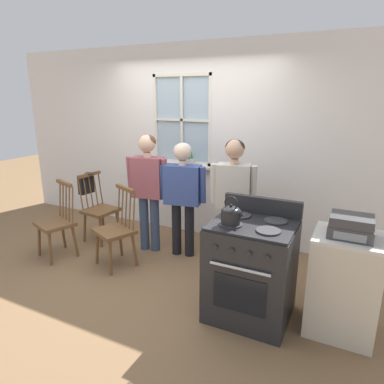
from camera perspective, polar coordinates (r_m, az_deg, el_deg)
The scene contains 14 objects.
ground_plane at distance 4.19m, azimuth -8.35°, elevation -12.95°, with size 16.00×16.00×0.00m, color brown.
wall_back at distance 4.93m, azimuth 0.42°, elevation 7.98°, with size 6.40×0.16×2.70m.
chair_by_window at distance 5.01m, azimuth -15.16°, elevation -2.94°, with size 0.45×0.46×0.97m.
chair_near_wall at distance 4.22m, azimuth -12.51°, elevation -6.30°, with size 0.54×0.53×0.97m.
chair_center_cluster at distance 4.67m, azimuth -21.60°, elevation -4.88°, with size 0.53×0.52×0.97m.
person_elderly_left at distance 4.42m, azimuth -7.34°, elevation 1.81°, with size 0.56×0.27×1.54m.
person_teen_center at distance 4.24m, azimuth -1.57°, elevation 0.63°, with size 0.61×0.29×1.46m.
person_adult_right at distance 4.02m, azimuth 6.90°, elevation 0.34°, with size 0.55×0.28×1.53m.
stove at distance 3.25m, azimuth 9.80°, elevation -12.59°, with size 0.74×0.68×1.08m.
kettle at distance 2.96m, azimuth 6.50°, elevation -3.71°, with size 0.21×0.17×0.25m.
potted_plant at distance 4.90m, azimuth -0.32°, elevation 5.41°, with size 0.11×0.11×0.27m.
handbag at distance 5.08m, azimuth -17.24°, elevation 1.29°, with size 0.20×0.23×0.31m.
side_counter at distance 3.30m, azimuth 23.88°, elevation -13.88°, with size 0.55×0.50×0.90m.
stereo at distance 3.06m, azimuth 24.98°, elevation -5.23°, with size 0.34×0.29×0.18m.
Camera 1 is at (2.15, -2.99, 2.01)m, focal length 32.00 mm.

